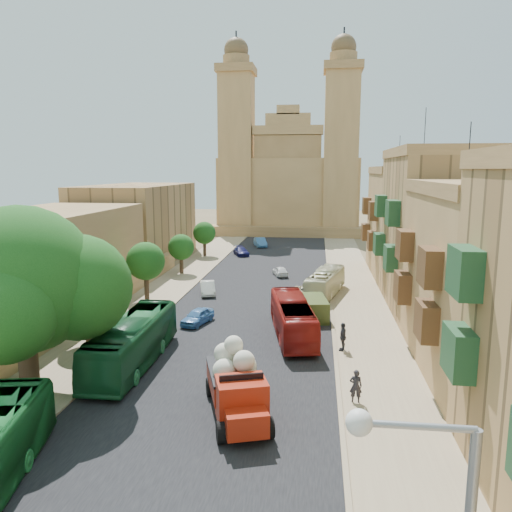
% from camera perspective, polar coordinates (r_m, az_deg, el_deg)
% --- Properties ---
extents(ground, '(260.00, 260.00, 0.00)m').
position_cam_1_polar(ground, '(23.59, -8.40, -20.76)').
color(ground, brown).
extents(road_surface, '(14.00, 140.00, 0.01)m').
position_cam_1_polar(road_surface, '(51.25, 0.56, -3.64)').
color(road_surface, black).
rests_on(road_surface, ground).
extents(sidewalk_east, '(5.00, 140.00, 0.01)m').
position_cam_1_polar(sidewalk_east, '(51.08, 11.23, -3.88)').
color(sidewalk_east, '#968162').
rests_on(sidewalk_east, ground).
extents(sidewalk_west, '(5.00, 140.00, 0.01)m').
position_cam_1_polar(sidewalk_west, '(53.15, -9.69, -3.29)').
color(sidewalk_west, '#968162').
rests_on(sidewalk_west, ground).
extents(kerb_east, '(0.25, 140.00, 0.12)m').
position_cam_1_polar(kerb_east, '(50.94, 8.42, -3.77)').
color(kerb_east, '#968162').
rests_on(kerb_east, ground).
extents(kerb_west, '(0.25, 140.00, 0.12)m').
position_cam_1_polar(kerb_west, '(52.48, -7.07, -3.33)').
color(kerb_west, '#968162').
rests_on(kerb_west, ground).
extents(townhouse_b, '(9.00, 14.00, 14.90)m').
position_cam_1_polar(townhouse_b, '(32.81, 25.21, -2.20)').
color(townhouse_b, '#A07948').
rests_on(townhouse_b, ground).
extents(townhouse_c, '(9.00, 14.00, 17.40)m').
position_cam_1_polar(townhouse_c, '(45.96, 20.01, 2.94)').
color(townhouse_c, '#AA804D').
rests_on(townhouse_c, ground).
extents(townhouse_d, '(9.00, 14.00, 15.90)m').
position_cam_1_polar(townhouse_d, '(59.69, 17.03, 3.84)').
color(townhouse_d, '#A07948').
rests_on(townhouse_d, ground).
extents(west_wall, '(1.00, 40.00, 1.80)m').
position_cam_1_polar(west_wall, '(44.88, -17.10, -4.87)').
color(west_wall, '#A07948').
rests_on(west_wall, ground).
extents(west_building_low, '(10.00, 28.00, 8.40)m').
position_cam_1_polar(west_building_low, '(45.04, -24.75, -0.99)').
color(west_building_low, olive).
rests_on(west_building_low, ground).
extents(west_building_mid, '(10.00, 22.00, 10.00)m').
position_cam_1_polar(west_building_mid, '(68.14, -13.29, 3.73)').
color(west_building_mid, '#AA804D').
rests_on(west_building_mid, ground).
extents(church, '(28.00, 22.50, 36.30)m').
position_cam_1_polar(church, '(98.32, 3.84, 8.41)').
color(church, '#A07948').
rests_on(church, ground).
extents(ficus_tree, '(10.23, 9.42, 10.23)m').
position_cam_1_polar(ficus_tree, '(28.57, -25.01, -3.05)').
color(ficus_tree, '#3C2B1E').
rests_on(ficus_tree, ground).
extents(street_tree_a, '(3.52, 3.52, 5.41)m').
position_cam_1_polar(street_tree_a, '(36.18, -18.85, -4.02)').
color(street_tree_a, '#3C2B1E').
rests_on(street_tree_a, ground).
extents(street_tree_b, '(3.53, 3.53, 5.42)m').
position_cam_1_polar(street_tree_b, '(47.00, -12.50, -0.60)').
color(street_tree_b, '#3C2B1E').
rests_on(street_tree_b, ground).
extents(street_tree_c, '(3.00, 3.00, 4.61)m').
position_cam_1_polar(street_tree_c, '(58.37, -8.56, 0.99)').
color(street_tree_c, '#3C2B1E').
rests_on(street_tree_c, ground).
extents(street_tree_d, '(3.14, 3.14, 4.83)m').
position_cam_1_polar(street_tree_d, '(69.86, -5.92, 2.62)').
color(street_tree_d, '#3C2B1E').
rests_on(street_tree_d, ground).
extents(red_truck, '(4.23, 6.79, 3.75)m').
position_cam_1_polar(red_truck, '(25.19, -2.22, -14.35)').
color(red_truck, '#A1200C').
rests_on(red_truck, ground).
extents(olive_pickup, '(2.39, 4.34, 1.70)m').
position_cam_1_polar(olive_pickup, '(41.05, 6.71, -5.96)').
color(olive_pickup, '#38471A').
rests_on(olive_pickup, ground).
extents(bus_green_north, '(2.69, 10.93, 3.04)m').
position_cam_1_polar(bus_green_north, '(32.06, -13.90, -9.48)').
color(bus_green_north, '#17532A').
rests_on(bus_green_north, ground).
extents(bus_red_east, '(4.07, 10.23, 2.78)m').
position_cam_1_polar(bus_red_east, '(36.42, 4.19, -7.06)').
color(bus_red_east, maroon).
rests_on(bus_red_east, ground).
extents(bus_cream_east, '(4.14, 9.16, 2.49)m').
position_cam_1_polar(bus_cream_east, '(48.49, 7.92, -3.02)').
color(bus_cream_east, beige).
rests_on(bus_cream_east, ground).
extents(car_blue_a, '(2.36, 3.79, 1.20)m').
position_cam_1_polar(car_blue_a, '(39.65, -6.71, -6.87)').
color(car_blue_a, '#3F76B3').
rests_on(car_blue_a, ground).
extents(car_white_a, '(2.27, 4.01, 1.25)m').
position_cam_1_polar(car_white_a, '(48.72, -5.54, -3.65)').
color(car_white_a, silver).
rests_on(car_white_a, ground).
extents(car_cream, '(3.19, 4.86, 1.24)m').
position_cam_1_polar(car_cream, '(47.55, 6.00, -4.01)').
color(car_cream, '#C1B793').
rests_on(car_cream, ground).
extents(car_dkblue, '(3.03, 4.34, 1.17)m').
position_cam_1_polar(car_dkblue, '(70.35, -1.71, 0.54)').
color(car_dkblue, '#14174F').
rests_on(car_dkblue, ground).
extents(car_white_b, '(2.25, 3.50, 1.11)m').
position_cam_1_polar(car_white_b, '(56.84, 2.78, -1.74)').
color(car_white_b, silver).
rests_on(car_white_b, ground).
extents(car_blue_b, '(2.67, 4.56, 1.42)m').
position_cam_1_polar(car_blue_b, '(78.21, 0.50, 1.58)').
color(car_blue_b, teal).
rests_on(car_blue_b, ground).
extents(pedestrian_a, '(0.67, 0.46, 1.79)m').
position_cam_1_polar(pedestrian_a, '(27.21, 11.33, -14.37)').
color(pedestrian_a, '#262328').
rests_on(pedestrian_a, ground).
extents(pedestrian_c, '(0.74, 1.21, 1.93)m').
position_cam_1_polar(pedestrian_c, '(34.20, 9.90, -9.07)').
color(pedestrian_c, '#34363E').
rests_on(pedestrian_c, ground).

